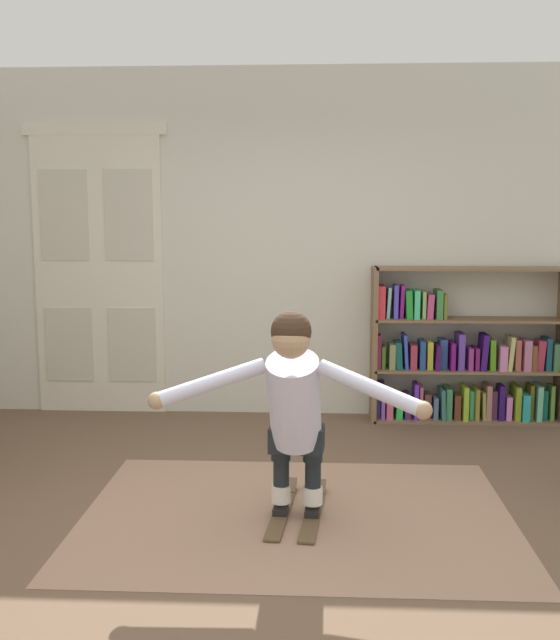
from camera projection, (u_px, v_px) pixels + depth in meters
ground_plane at (249, 542)px, 3.84m from camera, size 7.20×7.20×0.00m
back_wall at (276, 244)px, 6.21m from camera, size 6.00×0.10×2.90m
double_door at (99, 270)px, 6.26m from camera, size 1.22×0.05×2.45m
rug at (297, 515)px, 4.17m from camera, size 2.42×1.80×0.01m
bookshelf at (462, 358)px, 6.05m from camera, size 1.58×0.30×1.27m
skis_pair at (297, 510)px, 4.20m from camera, size 0.34×0.81×0.07m
person_skier at (294, 400)px, 3.92m from camera, size 1.41×0.69×1.13m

